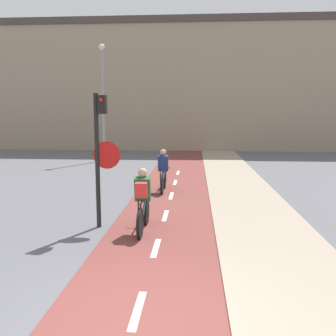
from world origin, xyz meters
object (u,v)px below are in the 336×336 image
Objects in this scene: cyclist_near at (143,202)px; cyclist_far at (163,173)px; traffic_light_pole at (100,146)px; street_lamp_far at (103,90)px.

cyclist_near reaches higher than cyclist_far.
traffic_light_pole is 1.82× the size of cyclist_near.
cyclist_near is at bearing -16.36° from traffic_light_pole.
cyclist_far is (4.25, -8.55, -3.44)m from street_lamp_far.
traffic_light_pole reaches higher than cyclist_far.
cyclist_far is (1.15, 4.36, -1.35)m from traffic_light_pole.
cyclist_near is (4.16, -13.22, -3.40)m from street_lamp_far.
street_lamp_far reaches higher than cyclist_near.
traffic_light_pole is at bearing -76.52° from street_lamp_far.
traffic_light_pole is at bearing -104.84° from cyclist_far.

